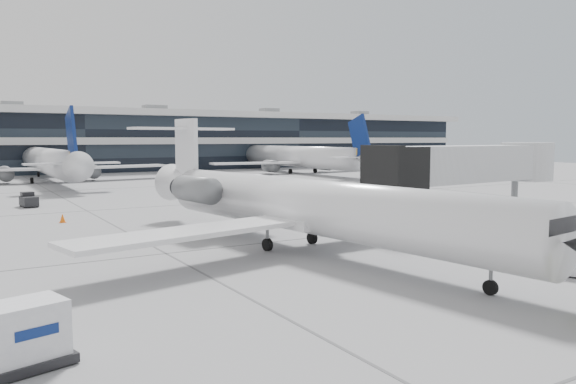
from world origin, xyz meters
TOP-DOWN VIEW (x-y plane):
  - ground at (0.00, 0.00)m, footprint 220.00×220.00m
  - terminal at (0.00, 82.00)m, footprint 170.00×22.00m
  - bg_jet_center at (-8.00, 55.00)m, footprint 32.00×40.00m
  - bg_jet_right at (32.00, 55.00)m, footprint 32.00×40.00m
  - regional_jet at (-3.40, -3.05)m, footprint 25.42×31.72m
  - jet_bridge at (12.80, -0.45)m, footprint 17.61×4.74m
  - baggage_tug at (3.75, -13.77)m, footprint 1.79×2.29m
  - cargo_uld at (-17.84, -12.20)m, footprint 2.42×2.03m
  - traffic_cone at (-12.81, 14.21)m, footprint 0.54×0.54m
  - far_tug at (-13.79, 25.50)m, footprint 1.44×2.15m

SIDE VIEW (x-z plane):
  - ground at x=0.00m, z-range 0.00..0.00m
  - bg_jet_center at x=-8.00m, z-range -4.80..4.80m
  - bg_jet_right at x=32.00m, z-range -4.80..4.80m
  - traffic_cone at x=-12.81m, z-range -0.02..0.62m
  - baggage_tug at x=3.75m, z-range -0.07..1.22m
  - far_tug at x=-13.79m, z-range -0.07..1.22m
  - cargo_uld at x=-17.84m, z-range 0.00..1.72m
  - regional_jet at x=-3.40m, z-range -1.16..6.17m
  - jet_bridge at x=12.80m, z-range 1.29..6.94m
  - terminal at x=0.00m, z-range 0.00..10.00m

